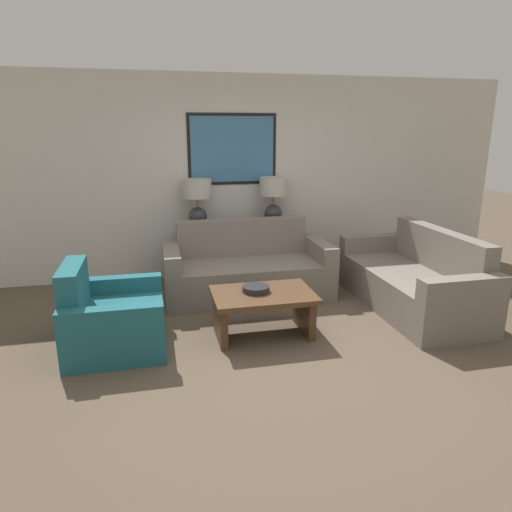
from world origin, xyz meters
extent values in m
plane|color=brown|center=(0.00, 0.00, 0.00)|extent=(20.00, 20.00, 0.00)
cube|color=beige|center=(0.00, 2.54, 1.32)|extent=(7.84, 0.10, 2.65)
cube|color=black|center=(0.00, 2.49, 1.70)|extent=(1.18, 0.01, 0.92)
cube|color=teal|center=(0.00, 2.48, 1.70)|extent=(1.10, 0.02, 0.84)
cube|color=black|center=(0.00, 2.27, 0.36)|extent=(1.48, 0.40, 0.72)
cylinder|color=#333338|center=(-0.50, 2.27, 0.73)|extent=(0.20, 0.20, 0.02)
sphere|color=#333338|center=(-0.50, 2.27, 0.87)|extent=(0.24, 0.24, 0.24)
cylinder|color=#8C7A51|center=(-0.50, 2.27, 1.05)|extent=(0.02, 0.02, 0.12)
cylinder|color=#B2ADA3|center=(-0.50, 2.27, 1.23)|extent=(0.37, 0.37, 0.24)
cylinder|color=#333338|center=(0.50, 2.27, 0.73)|extent=(0.20, 0.20, 0.02)
sphere|color=#333338|center=(0.50, 2.27, 0.87)|extent=(0.24, 0.24, 0.24)
cylinder|color=#8C7A51|center=(0.50, 2.27, 1.05)|extent=(0.02, 0.02, 0.12)
cylinder|color=#B2ADA3|center=(0.50, 2.27, 1.23)|extent=(0.37, 0.37, 0.24)
cube|color=slate|center=(0.00, 1.44, 0.21)|extent=(1.61, 0.70, 0.43)
cube|color=slate|center=(0.00, 1.88, 0.44)|extent=(1.61, 0.18, 0.88)
cube|color=slate|center=(-0.90, 1.53, 0.32)|extent=(0.18, 0.88, 0.64)
cube|color=slate|center=(0.90, 1.53, 0.32)|extent=(0.18, 0.88, 0.64)
cube|color=slate|center=(1.61, 0.76, 0.21)|extent=(0.70, 1.61, 0.43)
cube|color=slate|center=(2.05, 0.76, 0.44)|extent=(0.18, 1.61, 0.88)
cube|color=slate|center=(1.70, 1.66, 0.32)|extent=(0.88, 0.18, 0.64)
cube|color=slate|center=(1.70, -0.13, 0.32)|extent=(0.88, 0.18, 0.64)
cube|color=#4C331E|center=(-0.08, 0.43, 0.41)|extent=(0.97, 0.66, 0.05)
cube|color=#4C331E|center=(-0.50, 0.43, 0.19)|extent=(0.07, 0.53, 0.39)
cube|color=#4C331E|center=(0.34, 0.43, 0.19)|extent=(0.07, 0.53, 0.39)
cylinder|color=#232328|center=(-0.14, 0.46, 0.47)|extent=(0.26, 0.26, 0.06)
cube|color=#1E5B66|center=(-1.37, 0.49, 0.19)|extent=(0.68, 0.69, 0.38)
cube|color=#1E5B66|center=(-1.80, 0.49, 0.40)|extent=(0.18, 0.69, 0.81)
cube|color=#1E5B66|center=(-1.46, 0.08, 0.27)|extent=(0.86, 0.14, 0.54)
cube|color=#1E5B66|center=(-1.46, 0.91, 0.27)|extent=(0.86, 0.14, 0.54)
camera|label=1|loc=(-1.06, -3.59, 1.95)|focal=32.00mm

